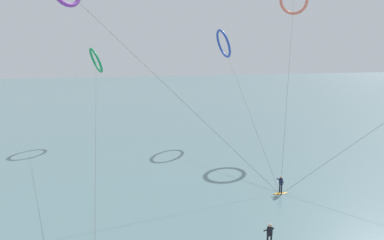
# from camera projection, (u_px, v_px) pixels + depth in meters

# --- Properties ---
(sea_water) EXTENTS (400.00, 200.00, 0.08)m
(sea_water) POSITION_uv_depth(u_px,v_px,m) (109.00, 98.00, 103.76)
(sea_water) COLOR slate
(sea_water) RESTS_ON ground
(surfer_amber) EXTENTS (1.40, 0.61, 1.70)m
(surfer_amber) POSITION_uv_depth(u_px,v_px,m) (281.00, 186.00, 32.67)
(surfer_amber) COLOR orange
(surfer_amber) RESTS_ON ground
(surfer_magenta) EXTENTS (1.40, 0.59, 1.70)m
(surfer_magenta) POSITION_uv_depth(u_px,v_px,m) (269.00, 237.00, 23.52)
(surfer_magenta) COLOR #CC288E
(surfer_magenta) RESTS_ON ground
(kite_cobalt) EXTENTS (4.90, 27.10, 16.43)m
(kite_cobalt) POSITION_uv_depth(u_px,v_px,m) (224.00, 44.00, 54.67)
(kite_cobalt) COLOR #2647B7
(kite_cobalt) RESTS_ON ground
(kite_coral) EXTENTS (15.13, 22.53, 22.33)m
(kite_coral) POSITION_uv_depth(u_px,v_px,m) (294.00, 1.00, 51.91)
(kite_coral) COLOR #EA7260
(kite_coral) RESTS_ON ground
(kite_emerald) EXTENTS (3.32, 50.57, 13.66)m
(kite_emerald) POSITION_uv_depth(u_px,v_px,m) (96.00, 61.00, 53.42)
(kite_emerald) COLOR #199351
(kite_emerald) RESTS_ON ground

